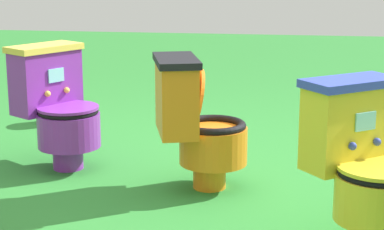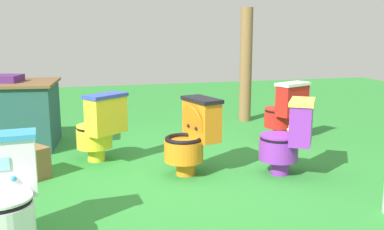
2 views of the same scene
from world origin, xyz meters
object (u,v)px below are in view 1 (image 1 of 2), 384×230
(toilet_orange, at_px, (196,122))
(lemon_bucket, at_px, (56,108))
(toilet_purple, at_px, (58,106))
(toilet_yellow, at_px, (365,163))

(toilet_orange, xyz_separation_m, lemon_bucket, (1.25, -1.30, -0.26))
(toilet_orange, distance_m, toilet_purple, 0.91)
(toilet_yellow, bearing_deg, toilet_orange, -73.74)
(toilet_purple, bearing_deg, toilet_yellow, 95.30)
(toilet_purple, xyz_separation_m, toilet_yellow, (-1.69, 0.88, 0.00))
(toilet_orange, distance_m, toilet_yellow, 1.02)
(toilet_purple, height_order, lemon_bucket, toilet_purple)
(toilet_yellow, relative_size, lemon_bucket, 2.63)
(toilet_purple, bearing_deg, lemon_bucket, -126.32)
(toilet_yellow, xyz_separation_m, lemon_bucket, (2.08, -1.91, -0.25))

